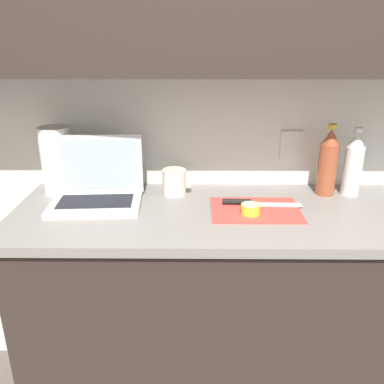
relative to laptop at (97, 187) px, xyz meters
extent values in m
cube|color=white|center=(0.72, 0.24, 0.30)|extent=(5.20, 0.06, 2.60)
cube|color=white|center=(0.03, 0.20, 0.12)|extent=(0.09, 0.01, 0.12)
cube|color=white|center=(0.79, 0.20, 0.12)|extent=(0.09, 0.01, 0.12)
cube|color=#332823|center=(0.72, -0.08, -0.55)|extent=(1.98, 0.55, 0.90)
cube|color=gray|center=(0.72, -0.08, -0.08)|extent=(2.04, 0.58, 0.03)
cube|color=silver|center=(0.00, -0.05, -0.05)|extent=(0.36, 0.26, 0.02)
cube|color=black|center=(0.00, -0.05, -0.04)|extent=(0.29, 0.16, 0.00)
cube|color=silver|center=(0.00, 0.07, 0.07)|extent=(0.35, 0.03, 0.24)
cube|color=silver|center=(0.00, 0.06, 0.07)|extent=(0.31, 0.02, 0.20)
cube|color=#D1473D|center=(0.61, -0.09, -0.06)|extent=(0.33, 0.23, 0.01)
cube|color=silver|center=(0.70, -0.05, -0.05)|extent=(0.19, 0.04, 0.00)
cylinder|color=black|center=(0.54, -0.04, -0.04)|extent=(0.11, 0.03, 0.02)
cylinder|color=yellow|center=(0.59, -0.13, -0.03)|extent=(0.07, 0.07, 0.03)
cylinder|color=#F4EAA3|center=(0.59, -0.13, -0.02)|extent=(0.06, 0.06, 0.00)
cylinder|color=silver|center=(1.02, 0.09, 0.04)|extent=(0.07, 0.07, 0.20)
cone|color=silver|center=(1.02, 0.09, 0.17)|extent=(0.07, 0.07, 0.06)
cylinder|color=white|center=(1.02, 0.09, 0.21)|extent=(0.03, 0.03, 0.02)
cylinder|color=#A34C2D|center=(0.92, 0.09, 0.04)|extent=(0.08, 0.08, 0.21)
cone|color=#A34C2D|center=(0.92, 0.09, 0.18)|extent=(0.07, 0.07, 0.06)
cylinder|color=gold|center=(0.92, 0.09, 0.22)|extent=(0.03, 0.03, 0.02)
cylinder|color=silver|center=(0.30, 0.09, -0.01)|extent=(0.10, 0.10, 0.11)
cube|color=silver|center=(0.36, 0.09, 0.00)|extent=(0.02, 0.01, 0.06)
cylinder|color=white|center=(-0.18, 0.10, 0.08)|extent=(0.13, 0.13, 0.28)
camera|label=1|loc=(0.39, -1.48, 0.55)|focal=38.00mm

